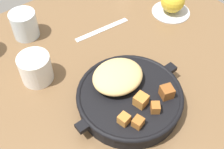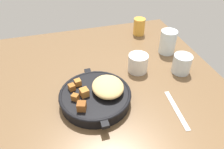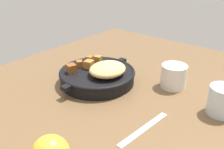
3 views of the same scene
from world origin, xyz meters
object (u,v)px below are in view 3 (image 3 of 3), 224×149
Objects in this scene: ceramic_mug_white at (174,76)px; water_glass_short at (222,101)px; butter_knife at (144,129)px; cast_iron_skillet at (98,74)px.

water_glass_short is at bearing 71.44° from ceramic_mug_white.
butter_knife is at bearing -32.57° from water_glass_short.
water_glass_short is (-18.91, 12.08, 3.78)cm from butter_knife.
butter_knife is 2.29× the size of water_glass_short.
water_glass_short reaches higher than ceramic_mug_white.
ceramic_mug_white is (-5.69, -16.95, -0.20)cm from water_glass_short.
water_glass_short is (-7.55, 37.45, 0.90)cm from cast_iron_skillet.
butter_knife is 2.23× the size of ceramic_mug_white.
butter_knife is 22.76cm from water_glass_short.
water_glass_short is at bearing 152.47° from butter_knife.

